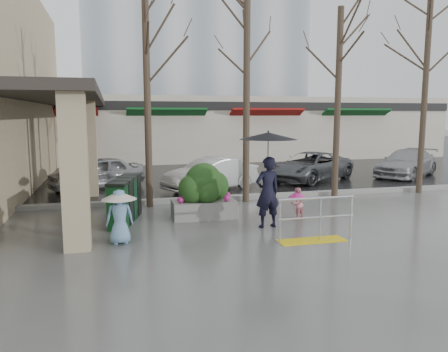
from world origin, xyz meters
name	(u,v)px	position (x,y,z in m)	size (l,w,h in m)	color
ground	(243,231)	(0.00, 0.00, 0.00)	(120.00, 120.00, 0.00)	#51514F
street_asphalt	(155,154)	(0.00, 22.00, 0.01)	(120.00, 36.00, 0.01)	black
curb	(208,199)	(0.00, 4.00, 0.07)	(120.00, 0.30, 0.15)	gray
canopy_slab	(65,96)	(-4.80, 8.00, 3.62)	(2.80, 18.00, 0.25)	#2D2823
pillar_front	(75,169)	(-3.90, -0.50, 1.75)	(0.55, 0.55, 3.50)	tan
pillar_back	(89,147)	(-3.90, 6.00, 1.75)	(0.55, 0.55, 3.50)	tan
storefront_row	(192,128)	(2.00, 17.97, 2.01)	(34.00, 6.74, 4.00)	beige
office_tower	(188,6)	(4.00, 30.00, 12.50)	(18.00, 12.00, 25.00)	#8C99A8
handrail	(314,225)	(1.36, -1.20, 0.38)	(1.90, 0.50, 1.03)	yellow
tree_west	(146,42)	(-2.00, 3.60, 5.08)	(3.20, 3.20, 6.80)	#382B21
tree_midwest	(247,41)	(1.20, 3.60, 5.23)	(3.20, 3.20, 7.00)	#382B21
tree_mideast	(339,56)	(4.50, 3.60, 4.86)	(3.20, 3.20, 6.50)	#382B21
tree_east	(428,45)	(8.00, 3.60, 5.38)	(3.20, 3.20, 7.20)	#382B21
woman	(268,169)	(0.73, 0.24, 1.53)	(1.49, 1.49, 2.51)	black
child_pink	(297,201)	(1.84, 0.86, 0.51)	(0.53, 0.50, 0.89)	pink
child_blue	(120,211)	(-3.00, -0.30, 0.76)	(0.79, 0.79, 1.25)	#658CB4
planter	(204,192)	(-0.64, 1.70, 0.74)	(1.80, 1.06, 1.56)	gray
news_boxes	(125,200)	(-2.81, 1.77, 0.61)	(1.03, 2.22, 1.21)	#0D3A17
car_a	(96,173)	(-3.74, 7.57, 0.63)	(1.49, 3.70, 1.26)	#A1A1A6
car_b	(211,174)	(0.56, 6.02, 0.63)	(1.33, 3.82, 1.26)	silver
car_c	(309,167)	(5.31, 7.34, 0.63)	(2.09, 4.53, 1.26)	#53575B
car_d	(406,163)	(10.34, 7.45, 0.63)	(1.77, 4.34, 1.26)	#9F9FA3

